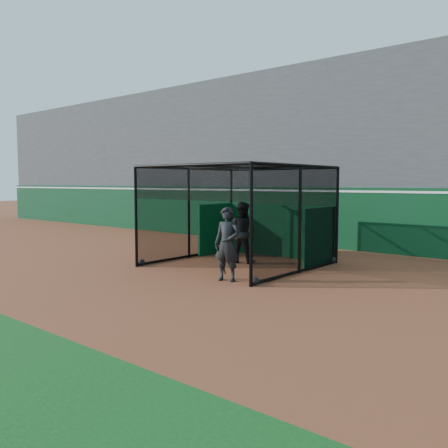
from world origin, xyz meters
The scene contains 6 objects.
ground centered at (0.00, 0.00, 0.00)m, with size 120.00×120.00×0.00m, color brown.
outfield_wall centered at (0.00, 8.50, 1.29)m, with size 50.00×0.50×2.50m.
grandstand centered at (0.00, 12.27, 4.48)m, with size 50.00×7.85×8.95m.
batting_cage centered at (0.84, 2.79, 1.59)m, with size 4.65×4.91×3.20m.
batter centered at (0.65, 3.19, 1.02)m, with size 1.00×0.78×2.05m, color black.
on_deck_player centered at (2.17, 0.55, 1.02)m, with size 0.84×0.65×2.04m.
Camera 1 is at (10.34, -9.37, 2.70)m, focal length 38.00 mm.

